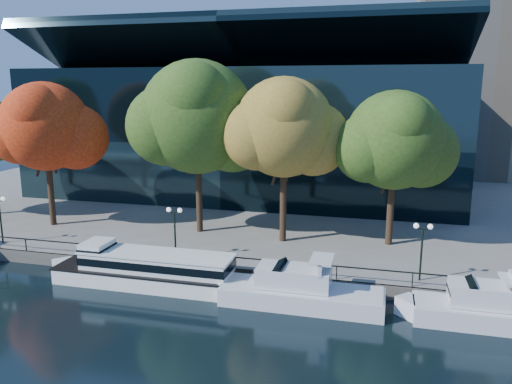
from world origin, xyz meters
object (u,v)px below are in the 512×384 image
(tour_boat, at_px, (146,268))
(lamp_2, at_px, (422,239))
(cruiser_near, at_px, (294,290))
(tree_3, at_px, (286,130))
(tree_4, at_px, (396,142))
(cruiser_far, at_px, (484,308))
(tree_1, at_px, (47,129))
(tree_2, at_px, (199,119))
(lamp_1, at_px, (175,221))

(tour_boat, height_order, lamp_2, lamp_2)
(lamp_2, bearing_deg, cruiser_near, -154.10)
(tree_3, height_order, tree_4, tree_3)
(cruiser_far, bearing_deg, tree_1, 165.07)
(tree_2, height_order, lamp_2, tree_2)
(cruiser_far, height_order, tree_1, tree_1)
(tree_4, bearing_deg, tour_boat, -147.73)
(tree_1, distance_m, tree_3, 22.41)
(lamp_1, bearing_deg, tree_4, 25.45)
(lamp_1, bearing_deg, cruiser_near, -21.22)
(tree_2, height_order, tree_4, tree_2)
(tree_2, xyz_separation_m, lamp_2, (18.61, -7.32, -7.21))
(cruiser_near, xyz_separation_m, lamp_2, (8.00, 3.89, 2.93))
(tree_1, bearing_deg, tree_4, 3.17)
(cruiser_far, distance_m, tree_2, 26.70)
(tree_3, xyz_separation_m, lamp_2, (10.71, -6.41, -6.57))
(cruiser_near, height_order, tree_1, tree_1)
(tour_boat, bearing_deg, lamp_1, 72.71)
(cruiser_near, relative_size, tree_3, 0.84)
(cruiser_far, xyz_separation_m, tree_2, (-22.06, 11.12, 10.15))
(cruiser_near, height_order, lamp_1, lamp_1)
(tree_3, bearing_deg, tree_1, -178.82)
(tree_4, bearing_deg, tree_3, -171.84)
(tour_boat, xyz_separation_m, cruiser_near, (10.98, -0.77, -0.20))
(tree_1, relative_size, tree_2, 0.88)
(cruiser_far, xyz_separation_m, tree_4, (-5.32, 11.47, 8.56))
(cruiser_near, relative_size, tree_4, 0.91)
(cruiser_near, relative_size, lamp_2, 2.90)
(tree_4, bearing_deg, tree_2, -178.77)
(cruiser_near, height_order, tree_3, tree_3)
(cruiser_near, height_order, cruiser_far, cruiser_near)
(tour_boat, height_order, tree_2, tree_2)
(cruiser_far, bearing_deg, tree_2, 153.25)
(tour_boat, distance_m, lamp_1, 4.26)
(tour_boat, distance_m, tree_3, 15.68)
(cruiser_far, relative_size, tree_4, 0.79)
(cruiser_near, distance_m, tree_3, 14.27)
(tour_boat, bearing_deg, lamp_2, 9.34)
(lamp_2, bearing_deg, tree_1, 169.81)
(lamp_1, bearing_deg, tour_boat, -107.29)
(tour_boat, relative_size, tree_1, 1.15)
(tree_3, bearing_deg, lamp_1, -138.71)
(tour_boat, distance_m, tree_1, 19.03)
(cruiser_near, bearing_deg, cruiser_far, 0.46)
(tree_2, xyz_separation_m, tree_4, (16.74, 0.36, -1.59))
(tree_3, bearing_deg, tree_4, 8.16)
(lamp_1, distance_m, lamp_2, 18.01)
(cruiser_near, xyz_separation_m, tree_2, (-10.61, 11.21, 10.14))
(tree_3, height_order, lamp_2, tree_3)
(cruiser_far, bearing_deg, lamp_1, 169.97)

